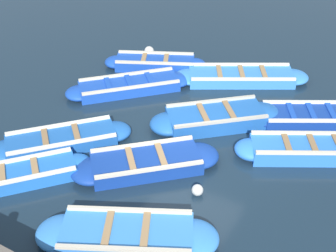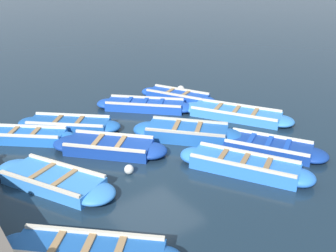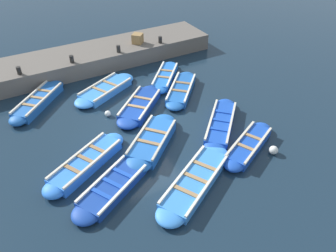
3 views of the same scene
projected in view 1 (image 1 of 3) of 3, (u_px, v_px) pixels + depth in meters
name	position (u px, v px, depth m)	size (l,w,h in m)	color
ground_plane	(187.00, 146.00, 11.26)	(120.00, 120.00, 0.00)	#162838
boat_tucked	(146.00, 163.00, 10.48)	(2.96, 3.11, 0.39)	navy
boat_stern_in	(310.00, 117.00, 12.03)	(2.38, 3.31, 0.36)	navy
boat_centre	(20.00, 176.00, 10.14)	(2.83, 2.63, 0.37)	blue
boat_mid_row	(127.00, 235.00, 8.76)	(2.41, 3.52, 0.37)	#3884E0
boat_broadside	(129.00, 86.00, 13.30)	(3.11, 3.12, 0.36)	#1947B7
boat_outer_right	(155.00, 63.00, 14.44)	(2.00, 3.14, 0.38)	#1947B7
boat_outer_left	(61.00, 141.00, 11.18)	(3.03, 2.91, 0.37)	#1E59AD
boat_drifting	(216.00, 118.00, 11.89)	(2.96, 3.19, 0.45)	#1E59AD
boat_bow_out	(241.00, 77.00, 13.76)	(2.74, 3.90, 0.36)	#3884E0
boat_near_quay	(311.00, 150.00, 10.85)	(2.40, 3.49, 0.42)	blue
buoy_yellow_far	(197.00, 190.00, 9.82)	(0.25, 0.25, 0.25)	silver
buoy_white_drifting	(149.00, 51.00, 15.13)	(0.31, 0.31, 0.31)	silver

